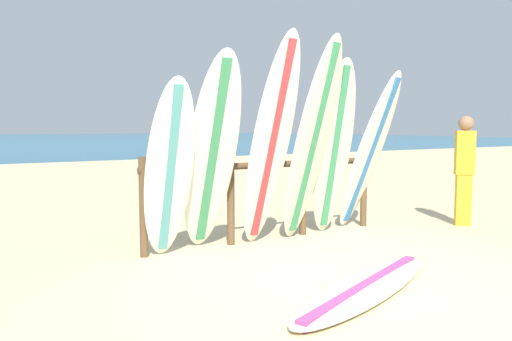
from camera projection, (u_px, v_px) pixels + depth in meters
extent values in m
plane|color=beige|center=(371.00, 296.00, 4.17)|extent=(120.00, 120.00, 0.00)
cylinder|color=brown|center=(143.00, 207.00, 5.37)|extent=(0.09, 0.09, 1.09)
cylinder|color=brown|center=(231.00, 200.00, 5.94)|extent=(0.09, 0.09, 1.09)
cylinder|color=brown|center=(303.00, 193.00, 6.50)|extent=(0.09, 0.09, 1.09)
cylinder|color=brown|center=(364.00, 188.00, 7.06)|extent=(0.09, 0.09, 1.09)
cylinder|color=brown|center=(269.00, 165.00, 6.18)|extent=(3.34, 0.08, 0.08)
ellipsoid|color=white|center=(169.00, 170.00, 5.17)|extent=(0.55, 0.71, 1.92)
cube|color=teal|center=(169.00, 170.00, 5.17)|extent=(0.12, 0.66, 1.77)
ellipsoid|color=white|center=(212.00, 155.00, 5.42)|extent=(0.67, 1.06, 2.21)
cube|color=#388C59|center=(212.00, 155.00, 5.42)|extent=(0.20, 0.95, 2.04)
ellipsoid|color=silver|center=(271.00, 143.00, 5.67)|extent=(0.54, 0.91, 2.46)
cube|color=#B73338|center=(271.00, 143.00, 5.67)|extent=(0.12, 0.84, 2.27)
ellipsoid|color=beige|center=(312.00, 141.00, 5.99)|extent=(0.68, 0.90, 2.48)
cube|color=#388C59|center=(312.00, 141.00, 5.99)|extent=(0.22, 0.78, 2.29)
ellipsoid|color=beige|center=(334.00, 149.00, 6.39)|extent=(0.62, 0.75, 2.26)
cube|color=#388C59|center=(334.00, 149.00, 6.39)|extent=(0.21, 0.64, 2.09)
ellipsoid|color=white|center=(369.00, 152.00, 6.69)|extent=(0.67, 1.01, 2.14)
cube|color=#3372B2|center=(369.00, 152.00, 6.69)|extent=(0.23, 0.88, 1.98)
ellipsoid|color=beige|center=(366.00, 287.00, 4.29)|extent=(2.37, 1.34, 0.07)
cube|color=#A53F8C|center=(366.00, 287.00, 4.29)|extent=(2.04, 0.88, 0.08)
cube|color=gold|center=(463.00, 200.00, 7.12)|extent=(0.25, 0.24, 0.74)
cube|color=gold|center=(465.00, 153.00, 7.06)|extent=(0.30, 0.29, 0.62)
sphere|color=#997051|center=(466.00, 123.00, 7.02)|extent=(0.21, 0.21, 0.21)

